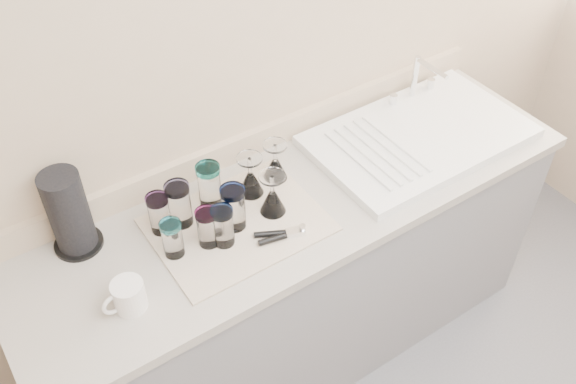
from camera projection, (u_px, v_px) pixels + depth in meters
counter_unit at (298, 278)px, 2.52m from camera, size 2.06×0.62×0.90m
sink_unit at (419, 135)px, 2.43m from camera, size 0.82×0.50×0.22m
dish_towel at (238, 225)px, 2.11m from camera, size 0.55×0.42×0.01m
tumbler_teal at (159, 213)px, 2.04m from camera, size 0.07×0.07×0.14m
tumbler_cyan at (179, 204)px, 2.06m from camera, size 0.08×0.08×0.16m
tumbler_purple at (209, 185)px, 2.12m from camera, size 0.08×0.08×0.16m
tumbler_magenta at (172, 238)px, 1.97m from camera, size 0.07×0.07×0.13m
tumbler_blue at (208, 227)px, 2.00m from camera, size 0.07×0.07×0.14m
tumbler_lavender at (233, 207)px, 2.05m from camera, size 0.08×0.08×0.16m
tumbler_extra at (223, 226)px, 2.00m from camera, size 0.07×0.07×0.14m
goblet_back_left at (251, 181)px, 2.18m from camera, size 0.09×0.09×0.16m
goblet_back_right at (275, 166)px, 2.24m from camera, size 0.08×0.08×0.15m
goblet_front_left at (273, 199)px, 2.11m from camera, size 0.09×0.09×0.16m
can_opener at (281, 235)px, 2.06m from camera, size 0.16×0.10×0.02m
white_mug at (128, 296)px, 1.84m from camera, size 0.14×0.10×0.10m
paper_towel_roll at (69, 213)px, 1.95m from camera, size 0.16×0.16×0.29m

